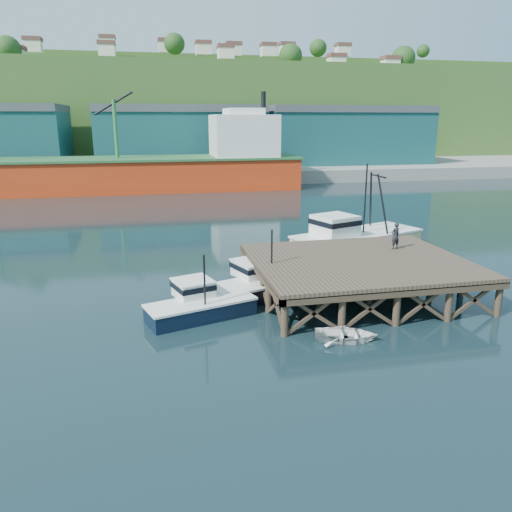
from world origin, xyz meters
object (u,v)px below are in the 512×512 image
object	(u,v)px
boat_navy	(199,303)
boat_black	(263,282)
dinghy	(346,334)
dockworker	(395,236)
trawler	(355,237)

from	to	relation	value
boat_navy	boat_black	xyz separation A→B (m)	(3.96, 2.55, 0.04)
dinghy	dockworker	xyz separation A→B (m)	(6.17, 7.54, 2.65)
boat_navy	trawler	xyz separation A→B (m)	(12.61, 9.59, 0.70)
boat_navy	boat_black	world-z (taller)	boat_black
trawler	dinghy	distance (m)	15.36
boat_black	trawler	size ratio (longest dim) A/B	0.64
boat_black	trawler	bearing A→B (deg)	19.69
trawler	dockworker	world-z (taller)	trawler
dinghy	boat_navy	bearing A→B (deg)	74.00
trawler	dinghy	bearing A→B (deg)	-134.32
boat_black	boat_navy	bearing A→B (deg)	-166.68
trawler	dockworker	bearing A→B (deg)	-111.28
boat_navy	dinghy	xyz separation A→B (m)	(6.30, -4.38, -0.40)
trawler	dinghy	xyz separation A→B (m)	(-6.31, -13.96, -1.10)
boat_black	trawler	xyz separation A→B (m)	(8.65, 7.04, 0.66)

